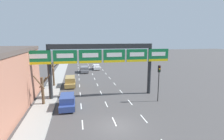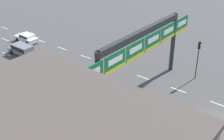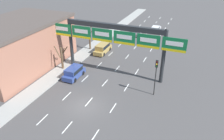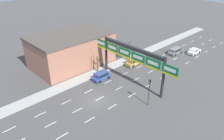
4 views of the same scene
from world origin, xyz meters
name	(u,v)px [view 2 (image 2 of 4)]	position (x,y,z in m)	size (l,w,h in m)	color
ground_plane	(216,122)	(0.00, 0.00, 0.00)	(220.00, 220.00, 0.00)	#474444
lane_dashes	(112,81)	(0.00, 13.50, 0.01)	(6.72, 67.00, 0.01)	white
sign_gantry	(143,45)	(0.00, 9.28, 6.03)	(20.48, 0.70, 7.84)	#232628
suv_gold	(69,84)	(-4.93, 16.05, 0.98)	(1.85, 4.75, 1.76)	#A88947
suv_blue	(143,117)	(-4.97, 5.71, 0.94)	(1.85, 4.01, 1.68)	navy
suv_grey	(22,49)	(-1.84, 28.89, 0.85)	(1.99, 4.68, 1.51)	slate
car_white	(27,38)	(1.61, 32.36, 0.74)	(1.83, 4.07, 1.39)	silver
traffic_light_near_gantry	(199,53)	(7.21, 5.70, 3.57)	(0.30, 0.35, 5.03)	black
tree_bare_closest	(45,80)	(-7.91, 16.54, 2.62)	(1.74, 1.75, 4.76)	brown
tree_bare_second	(109,114)	(-8.11, 7.46, 2.22)	(1.94, 1.96, 3.90)	brown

